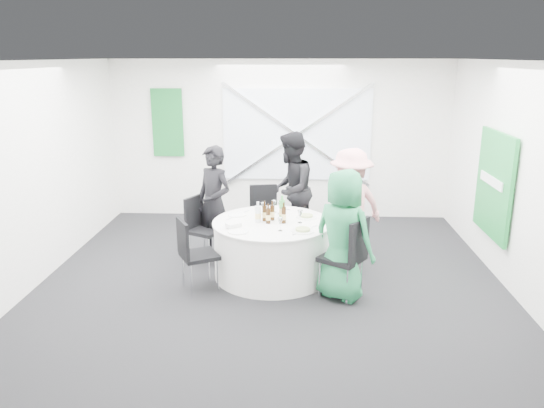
{
  "coord_description": "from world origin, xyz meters",
  "views": [
    {
      "loc": [
        0.33,
        -6.39,
        2.86
      ],
      "look_at": [
        0.0,
        0.2,
        1.0
      ],
      "focal_mm": 35.0,
      "sensor_mm": 36.0,
      "label": 1
    }
  ],
  "objects_px": {
    "chair_back_left": "(201,224)",
    "person_man_back_left": "(214,203)",
    "person_man_back": "(291,190)",
    "chair_front_right": "(349,252)",
    "person_woman_pink": "(350,206)",
    "chair_back_right": "(341,223)",
    "clear_water_bottle": "(258,214)",
    "chair_front_left": "(193,249)",
    "green_water_bottle": "(282,210)",
    "person_woman_green": "(343,235)",
    "chair_back": "(264,212)",
    "banquet_table": "(272,249)"
  },
  "relations": [
    {
      "from": "person_woman_pink",
      "to": "chair_front_left",
      "type": "bearing_deg",
      "value": 0.09
    },
    {
      "from": "person_woman_pink",
      "to": "person_woman_green",
      "type": "relative_size",
      "value": 1.03
    },
    {
      "from": "banquet_table",
      "to": "chair_back_right",
      "type": "height_order",
      "value": "chair_back_right"
    },
    {
      "from": "person_woman_green",
      "to": "green_water_bottle",
      "type": "xyz_separation_m",
      "value": [
        -0.75,
        0.74,
        0.09
      ]
    },
    {
      "from": "chair_back_left",
      "to": "person_woman_pink",
      "type": "relative_size",
      "value": 0.57
    },
    {
      "from": "person_man_back",
      "to": "person_woman_pink",
      "type": "relative_size",
      "value": 1.08
    },
    {
      "from": "chair_back_left",
      "to": "person_man_back_left",
      "type": "height_order",
      "value": "person_man_back_left"
    },
    {
      "from": "chair_back_right",
      "to": "chair_front_right",
      "type": "relative_size",
      "value": 0.88
    },
    {
      "from": "chair_front_right",
      "to": "person_man_back_left",
      "type": "xyz_separation_m",
      "value": [
        -1.81,
        1.24,
        0.22
      ]
    },
    {
      "from": "chair_back_left",
      "to": "clear_water_bottle",
      "type": "relative_size",
      "value": 3.39
    },
    {
      "from": "person_man_back",
      "to": "person_woman_pink",
      "type": "distance_m",
      "value": 1.07
    },
    {
      "from": "chair_back",
      "to": "chair_back_right",
      "type": "relative_size",
      "value": 1.08
    },
    {
      "from": "chair_front_right",
      "to": "banquet_table",
      "type": "bearing_deg",
      "value": -90.0
    },
    {
      "from": "banquet_table",
      "to": "person_man_back",
      "type": "distance_m",
      "value": 1.35
    },
    {
      "from": "chair_back_right",
      "to": "person_man_back_left",
      "type": "xyz_separation_m",
      "value": [
        -1.82,
        -0.1,
        0.3
      ]
    },
    {
      "from": "chair_back_right",
      "to": "chair_front_left",
      "type": "bearing_deg",
      "value": -93.8
    },
    {
      "from": "chair_back_right",
      "to": "person_woman_pink",
      "type": "bearing_deg",
      "value": 0.46
    },
    {
      "from": "clear_water_bottle",
      "to": "person_woman_green",
      "type": "bearing_deg",
      "value": -28.93
    },
    {
      "from": "chair_back_right",
      "to": "person_man_back",
      "type": "distance_m",
      "value": 0.97
    },
    {
      "from": "chair_back",
      "to": "chair_back_left",
      "type": "relative_size",
      "value": 1.03
    },
    {
      "from": "chair_back_left",
      "to": "chair_front_left",
      "type": "bearing_deg",
      "value": -148.38
    },
    {
      "from": "chair_front_left",
      "to": "person_man_back_left",
      "type": "height_order",
      "value": "person_man_back_left"
    },
    {
      "from": "chair_back_right",
      "to": "green_water_bottle",
      "type": "height_order",
      "value": "green_water_bottle"
    },
    {
      "from": "clear_water_bottle",
      "to": "banquet_table",
      "type": "bearing_deg",
      "value": 8.7
    },
    {
      "from": "chair_front_left",
      "to": "person_man_back",
      "type": "bearing_deg",
      "value": -62.38
    },
    {
      "from": "person_woman_green",
      "to": "green_water_bottle",
      "type": "height_order",
      "value": "person_woman_green"
    },
    {
      "from": "person_man_back",
      "to": "green_water_bottle",
      "type": "distance_m",
      "value": 1.11
    },
    {
      "from": "chair_back",
      "to": "person_man_back",
      "type": "bearing_deg",
      "value": 10.85
    },
    {
      "from": "green_water_bottle",
      "to": "chair_back_left",
      "type": "bearing_deg",
      "value": 161.07
    },
    {
      "from": "clear_water_bottle",
      "to": "person_woman_pink",
      "type": "bearing_deg",
      "value": 25.76
    },
    {
      "from": "chair_back",
      "to": "person_man_back_left",
      "type": "xyz_separation_m",
      "value": [
        -0.68,
        -0.48,
        0.26
      ]
    },
    {
      "from": "banquet_table",
      "to": "chair_back",
      "type": "relative_size",
      "value": 1.62
    },
    {
      "from": "green_water_bottle",
      "to": "clear_water_bottle",
      "type": "xyz_separation_m",
      "value": [
        -0.31,
        -0.16,
        -0.02
      ]
    },
    {
      "from": "chair_back_left",
      "to": "clear_water_bottle",
      "type": "height_order",
      "value": "clear_water_bottle"
    },
    {
      "from": "chair_back",
      "to": "chair_front_left",
      "type": "relative_size",
      "value": 1.03
    },
    {
      "from": "chair_front_right",
      "to": "person_woman_pink",
      "type": "distance_m",
      "value": 1.23
    },
    {
      "from": "person_man_back_left",
      "to": "person_woman_pink",
      "type": "height_order",
      "value": "person_man_back_left"
    },
    {
      "from": "chair_front_right",
      "to": "green_water_bottle",
      "type": "xyz_separation_m",
      "value": [
        -0.82,
        0.76,
        0.29
      ]
    },
    {
      "from": "banquet_table",
      "to": "chair_back_left",
      "type": "relative_size",
      "value": 1.67
    },
    {
      "from": "person_woman_green",
      "to": "clear_water_bottle",
      "type": "distance_m",
      "value": 1.21
    },
    {
      "from": "person_man_back",
      "to": "chair_front_right",
      "type": "bearing_deg",
      "value": 31.51
    },
    {
      "from": "chair_front_left",
      "to": "person_woman_green",
      "type": "distance_m",
      "value": 1.85
    },
    {
      "from": "chair_back_right",
      "to": "chair_front_right",
      "type": "xyz_separation_m",
      "value": [
        -0.01,
        -1.34,
        0.08
      ]
    },
    {
      "from": "chair_front_right",
      "to": "person_man_back_left",
      "type": "bearing_deg",
      "value": -90.82
    },
    {
      "from": "person_woman_green",
      "to": "clear_water_bottle",
      "type": "xyz_separation_m",
      "value": [
        -1.05,
        0.58,
        0.07
      ]
    },
    {
      "from": "chair_back_left",
      "to": "chair_front_left",
      "type": "xyz_separation_m",
      "value": [
        0.09,
        -1.05,
        0.0
      ]
    },
    {
      "from": "banquet_table",
      "to": "person_woman_pink",
      "type": "xyz_separation_m",
      "value": [
        1.06,
        0.57,
        0.44
      ]
    },
    {
      "from": "chair_front_left",
      "to": "chair_back",
      "type": "bearing_deg",
      "value": -54.36
    },
    {
      "from": "green_water_bottle",
      "to": "clear_water_bottle",
      "type": "distance_m",
      "value": 0.35
    },
    {
      "from": "chair_front_left",
      "to": "green_water_bottle",
      "type": "distance_m",
      "value": 1.31
    }
  ]
}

